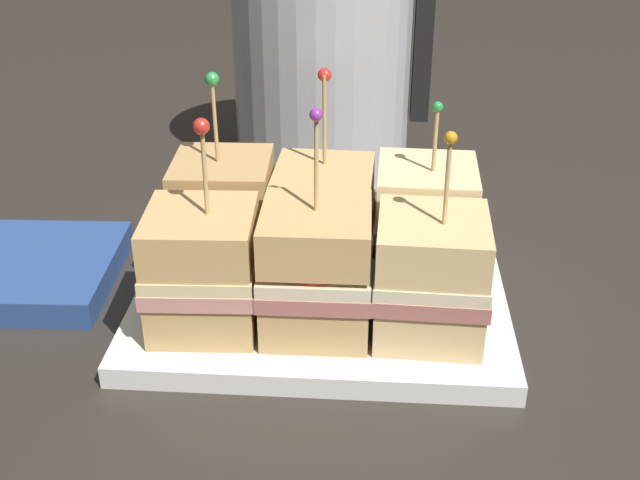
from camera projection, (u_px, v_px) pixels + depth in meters
The scene contains 10 objects.
ground_plane at pixel (320, 313), 0.67m from camera, with size 6.00×6.00×0.00m, color #2D2823.
serving_platter at pixel (320, 305), 0.67m from camera, with size 0.31×0.22×0.02m.
sandwich_front_left at pixel (203, 269), 0.61m from camera, with size 0.09×0.09×0.17m.
sandwich_front_center at pixel (315, 271), 0.60m from camera, with size 0.09×0.09×0.18m.
sandwich_front_right at pixel (430, 277), 0.60m from camera, with size 0.09×0.09×0.17m.
sandwich_back_left at pixel (224, 215), 0.69m from camera, with size 0.09×0.09×0.18m.
sandwich_back_center at pixel (325, 220), 0.68m from camera, with size 0.09×0.09×0.18m.
sandwich_back_right at pixel (425, 222), 0.67m from camera, with size 0.09×0.09×0.16m.
kettle_steel at pixel (323, 61), 0.89m from camera, with size 0.22×0.20×0.27m.
napkin_stack at pixel (32, 270), 0.71m from camera, with size 0.15×0.15×0.02m.
Camera 1 is at (0.04, -0.56, 0.38)m, focal length 45.00 mm.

